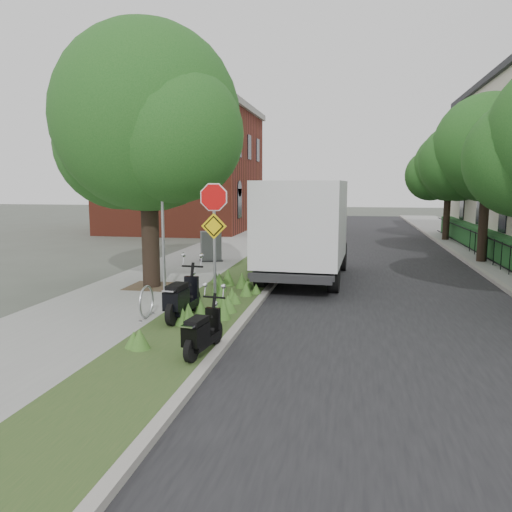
{
  "coord_description": "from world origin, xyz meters",
  "views": [
    {
      "loc": [
        1.92,
        -11.1,
        3.18
      ],
      "look_at": [
        -0.57,
        1.68,
        1.3
      ],
      "focal_mm": 35.0,
      "sensor_mm": 36.0,
      "label": 1
    }
  ],
  "objects_px": {
    "scooter_far": "(180,302)",
    "box_truck": "(305,226)",
    "scooter_near": "(200,336)",
    "utility_cabinet": "(211,247)",
    "sign_assembly": "(214,220)"
  },
  "relations": [
    {
      "from": "sign_assembly",
      "to": "utility_cabinet",
      "type": "distance_m",
      "value": 7.94
    },
    {
      "from": "box_truck",
      "to": "utility_cabinet",
      "type": "relative_size",
      "value": 5.26
    },
    {
      "from": "scooter_far",
      "to": "utility_cabinet",
      "type": "xyz_separation_m",
      "value": [
        -1.78,
        8.66,
        0.15
      ]
    },
    {
      "from": "scooter_near",
      "to": "utility_cabinet",
      "type": "relative_size",
      "value": 1.27
    },
    {
      "from": "scooter_far",
      "to": "utility_cabinet",
      "type": "bearing_deg",
      "value": 101.62
    },
    {
      "from": "scooter_near",
      "to": "box_truck",
      "type": "xyz_separation_m",
      "value": [
        1.1,
        8.03,
        1.35
      ]
    },
    {
      "from": "box_truck",
      "to": "utility_cabinet",
      "type": "distance_m",
      "value": 5.03
    },
    {
      "from": "sign_assembly",
      "to": "box_truck",
      "type": "xyz_separation_m",
      "value": [
        1.78,
        4.64,
        -0.5
      ]
    },
    {
      "from": "scooter_near",
      "to": "box_truck",
      "type": "bearing_deg",
      "value": 82.19
    },
    {
      "from": "scooter_near",
      "to": "utility_cabinet",
      "type": "distance_m",
      "value": 11.22
    },
    {
      "from": "scooter_near",
      "to": "scooter_far",
      "type": "bearing_deg",
      "value": 117.91
    },
    {
      "from": "sign_assembly",
      "to": "scooter_near",
      "type": "distance_m",
      "value": 3.92
    },
    {
      "from": "scooter_far",
      "to": "box_truck",
      "type": "bearing_deg",
      "value": 69.02
    },
    {
      "from": "scooter_far",
      "to": "box_truck",
      "type": "height_order",
      "value": "box_truck"
    },
    {
      "from": "scooter_near",
      "to": "scooter_far",
      "type": "xyz_separation_m",
      "value": [
        -1.15,
        2.17,
        0.07
      ]
    }
  ]
}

